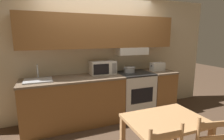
# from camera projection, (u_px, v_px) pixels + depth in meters

# --- Properties ---
(ground_plane) EXTENTS (16.00, 16.00, 0.00)m
(ground_plane) POSITION_uv_depth(u_px,v_px,m) (101.00, 112.00, 4.02)
(ground_plane) COLOR #4C3828
(wall_back) EXTENTS (5.57, 0.38, 2.55)m
(wall_back) POSITION_uv_depth(u_px,v_px,m) (102.00, 45.00, 3.67)
(wall_back) COLOR beige
(wall_back) RESTS_ON ground_plane
(lower_counter_main) EXTENTS (1.91, 0.69, 0.93)m
(lower_counter_main) POSITION_uv_depth(u_px,v_px,m) (74.00, 101.00, 3.39)
(lower_counter_main) COLOR #936033
(lower_counter_main) RESTS_ON ground_plane
(lower_counter_right_stub) EXTENTS (0.55, 0.69, 0.93)m
(lower_counter_right_stub) POSITION_uv_depth(u_px,v_px,m) (158.00, 90.00, 4.10)
(lower_counter_right_stub) COLOR #936033
(lower_counter_right_stub) RESTS_ON ground_plane
(stove_range) EXTENTS (0.72, 0.67, 0.93)m
(stove_range) POSITION_uv_depth(u_px,v_px,m) (134.00, 93.00, 3.87)
(stove_range) COLOR white
(stove_range) RESTS_ON ground_plane
(cooking_pot) EXTENTS (0.33, 0.25, 0.12)m
(cooking_pot) POSITION_uv_depth(u_px,v_px,m) (129.00, 69.00, 3.81)
(cooking_pot) COLOR #B7BABF
(cooking_pot) RESTS_ON stove_range
(microwave) EXTENTS (0.52, 0.35, 0.27)m
(microwave) POSITION_uv_depth(u_px,v_px,m) (103.00, 68.00, 3.64)
(microwave) COLOR white
(microwave) RESTS_ON lower_counter_main
(toaster) EXTENTS (0.33, 0.17, 0.18)m
(toaster) POSITION_uv_depth(u_px,v_px,m) (157.00, 67.00, 4.00)
(toaster) COLOR white
(toaster) RESTS_ON lower_counter_right_stub
(sink_basin) EXTENTS (0.48, 0.39, 0.29)m
(sink_basin) POSITION_uv_depth(u_px,v_px,m) (38.00, 80.00, 3.08)
(sink_basin) COLOR #B7BABF
(sink_basin) RESTS_ON lower_counter_main
(dining_table) EXTENTS (0.91, 0.65, 0.76)m
(dining_table) POSITION_uv_depth(u_px,v_px,m) (165.00, 129.00, 2.07)
(dining_table) COLOR tan
(dining_table) RESTS_ON ground_plane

